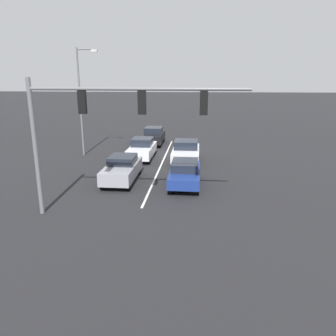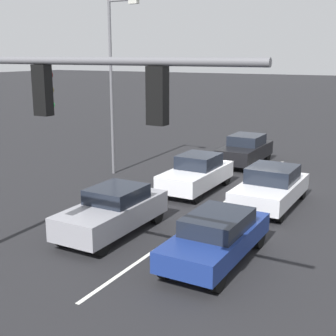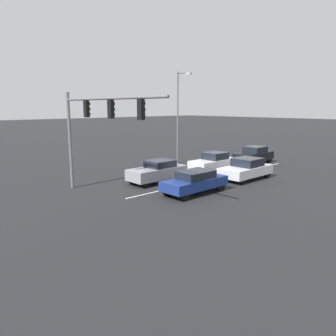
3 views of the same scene
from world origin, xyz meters
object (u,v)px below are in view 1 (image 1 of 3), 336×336
at_px(car_white_midlane_second, 142,149).
at_px(street_lamp_right_shoulder, 82,96).
at_px(car_black_midlane_third, 153,136).
at_px(traffic_signal_gantry, 102,116).
at_px(car_gray_midlane_front, 122,169).
at_px(car_navy_leftlane_front, 185,172).
at_px(car_silver_leftlane_second, 186,151).

height_order(car_white_midlane_second, street_lamp_right_shoulder, street_lamp_right_shoulder).
relative_size(car_black_midlane_third, traffic_signal_gantry, 0.45).
relative_size(car_gray_midlane_front, street_lamp_right_shoulder, 0.52).
xyz_separation_m(traffic_signal_gantry, street_lamp_right_shoulder, (5.01, -11.59, 0.19)).
bearing_deg(car_navy_leftlane_front, traffic_signal_gantry, 55.12).
relative_size(car_white_midlane_second, street_lamp_right_shoulder, 0.51).
bearing_deg(car_silver_leftlane_second, traffic_signal_gantry, 73.29).
height_order(car_silver_leftlane_second, car_black_midlane_third, car_black_midlane_third).
bearing_deg(car_white_midlane_second, street_lamp_right_shoulder, -8.79).
xyz_separation_m(car_white_midlane_second, street_lamp_right_shoulder, (4.74, -0.73, 3.91)).
distance_m(car_black_midlane_third, traffic_signal_gantry, 16.96).
relative_size(car_gray_midlane_front, car_silver_leftlane_second, 1.00).
relative_size(car_white_midlane_second, car_black_midlane_third, 1.01).
bearing_deg(car_black_midlane_third, traffic_signal_gantry, 90.62).
xyz_separation_m(car_navy_leftlane_front, car_silver_leftlane_second, (0.19, -5.64, 0.01)).
distance_m(car_navy_leftlane_front, car_silver_leftlane_second, 5.64).
distance_m(car_white_midlane_second, traffic_signal_gantry, 11.48).
height_order(car_navy_leftlane_front, street_lamp_right_shoulder, street_lamp_right_shoulder).
xyz_separation_m(car_silver_leftlane_second, car_black_midlane_third, (3.30, -6.16, 0.04)).
distance_m(traffic_signal_gantry, street_lamp_right_shoulder, 12.63).
relative_size(car_silver_leftlane_second, street_lamp_right_shoulder, 0.52).
distance_m(car_gray_midlane_front, car_black_midlane_third, 11.48).
relative_size(car_navy_leftlane_front, car_silver_leftlane_second, 1.02).
xyz_separation_m(car_gray_midlane_front, street_lamp_right_shoulder, (4.54, -6.52, 3.90)).
height_order(car_navy_leftlane_front, car_silver_leftlane_second, car_silver_leftlane_second).
distance_m(car_gray_midlane_front, traffic_signal_gantry, 6.30).
bearing_deg(street_lamp_right_shoulder, car_navy_leftlane_front, 140.54).
height_order(car_gray_midlane_front, car_white_midlane_second, car_white_midlane_second).
bearing_deg(street_lamp_right_shoulder, car_white_midlane_second, 171.21).
xyz_separation_m(car_navy_leftlane_front, car_black_midlane_third, (3.49, -11.80, 0.05)).
relative_size(car_gray_midlane_front, car_navy_leftlane_front, 0.98).
height_order(car_navy_leftlane_front, car_white_midlane_second, car_white_midlane_second).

